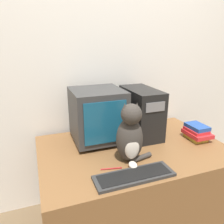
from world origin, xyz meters
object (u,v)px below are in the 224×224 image
(crt_monitor, at_px, (98,115))
(computer_tower, at_px, (141,112))
(book_stack, at_px, (197,132))
(pen, at_px, (111,169))
(keyboard, at_px, (134,176))
(cat, at_px, (130,136))

(crt_monitor, height_order, computer_tower, crt_monitor)
(book_stack, bearing_deg, crt_monitor, 161.40)
(computer_tower, distance_m, pen, 0.61)
(computer_tower, xyz_separation_m, pen, (-0.41, -0.41, -0.19))
(computer_tower, bearing_deg, crt_monitor, 178.11)
(crt_monitor, relative_size, computer_tower, 0.95)
(keyboard, bearing_deg, book_stack, 23.17)
(computer_tower, xyz_separation_m, cat, (-0.26, -0.36, -0.02))
(keyboard, xyz_separation_m, cat, (0.05, 0.18, 0.17))
(computer_tower, bearing_deg, keyboard, -120.28)
(cat, height_order, book_stack, cat)
(crt_monitor, distance_m, book_stack, 0.80)
(computer_tower, relative_size, keyboard, 0.91)
(crt_monitor, bearing_deg, book_stack, -18.60)
(computer_tower, relative_size, book_stack, 2.07)
(keyboard, relative_size, cat, 1.18)
(cat, relative_size, pen, 3.07)
(cat, distance_m, pen, 0.23)
(crt_monitor, bearing_deg, cat, -74.08)
(keyboard, distance_m, book_stack, 0.75)
(crt_monitor, distance_m, cat, 0.38)
(cat, bearing_deg, book_stack, 19.89)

